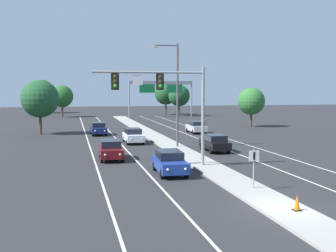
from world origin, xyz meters
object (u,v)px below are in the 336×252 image
at_px(car_oncoming_navy, 98,128).
at_px(tree_far_left_b, 62,96).
at_px(overhead_signal_mast, 168,95).
at_px(traffic_cone_median_nose, 297,203).
at_px(car_receding_black, 215,143).
at_px(median_sign_post, 254,163).
at_px(car_oncoming_white, 133,136).
at_px(highway_sign_gantry, 161,87).
at_px(tree_far_right_c, 166,94).
at_px(car_oncoming_darkred, 111,150).
at_px(tree_far_right_a, 251,101).
at_px(tree_far_right_b, 179,96).
at_px(car_receding_silver, 196,127).
at_px(car_oncoming_blue, 170,162).
at_px(street_lamp_median, 175,89).
at_px(tree_far_left_c, 42,91).
at_px(tree_far_left_a, 40,99).

xyz_separation_m(car_oncoming_navy, tree_far_left_b, (-5.09, 37.33, 3.47)).
xyz_separation_m(overhead_signal_mast, traffic_cone_median_nose, (3.29, -12.72, -4.86)).
height_order(car_oncoming_navy, car_receding_black, same).
distance_m(median_sign_post, car_oncoming_white, 23.61).
xyz_separation_m(median_sign_post, highway_sign_gantry, (7.92, 65.00, 4.58)).
distance_m(car_oncoming_white, traffic_cone_median_nose, 28.32).
xyz_separation_m(overhead_signal_mast, tree_far_right_c, (14.23, 66.59, -0.60)).
distance_m(tree_far_right_c, tree_far_left_b, 23.29).
height_order(car_oncoming_darkred, highway_sign_gantry, highway_sign_gantry).
height_order(traffic_cone_median_nose, tree_far_right_a, tree_far_right_a).
bearing_deg(tree_far_right_a, car_oncoming_white, -141.38).
bearing_deg(overhead_signal_mast, tree_far_right_b, 75.34).
bearing_deg(overhead_signal_mast, tree_far_right_a, 57.70).
height_order(median_sign_post, car_receding_silver, median_sign_post).
bearing_deg(median_sign_post, tree_far_right_b, 79.50).
height_order(median_sign_post, car_oncoming_blue, median_sign_post).
height_order(street_lamp_median, car_receding_black, street_lamp_median).
distance_m(median_sign_post, highway_sign_gantry, 65.64).
height_order(car_oncoming_white, car_oncoming_navy, same).
bearing_deg(highway_sign_gantry, tree_far_right_a, -70.65).
height_order(car_oncoming_blue, traffic_cone_median_nose, car_oncoming_blue).
bearing_deg(car_receding_black, highway_sign_gantry, 84.19).
distance_m(car_receding_silver, highway_sign_gantry, 33.16).
relative_size(car_oncoming_blue, car_receding_black, 1.00).
bearing_deg(overhead_signal_mast, car_oncoming_darkred, 126.82).
distance_m(car_oncoming_blue, tree_far_right_c, 70.35).
height_order(median_sign_post, highway_sign_gantry, highway_sign_gantry).
distance_m(car_receding_black, car_receding_silver, 17.15).
relative_size(car_oncoming_darkred, highway_sign_gantry, 0.34).
xyz_separation_m(tree_far_left_b, tree_far_left_c, (-4.99, 17.06, 0.99)).
distance_m(car_receding_silver, tree_far_left_b, 41.86).
bearing_deg(car_oncoming_blue, highway_sign_gantry, 79.01).
bearing_deg(median_sign_post, tree_far_right_a, 67.01).
distance_m(highway_sign_gantry, tree_far_left_a, 37.05).
bearing_deg(traffic_cone_median_nose, tree_far_right_b, 80.23).
bearing_deg(overhead_signal_mast, tree_far_left_b, 97.90).
xyz_separation_m(car_oncoming_blue, tree_far_right_b, (16.41, 63.50, 3.58)).
distance_m(tree_far_left_b, tree_far_left_a, 35.00).
relative_size(street_lamp_median, car_receding_black, 2.23).
distance_m(median_sign_post, tree_far_left_b, 71.08).
xyz_separation_m(car_oncoming_darkred, highway_sign_gantry, (14.84, 52.08, 5.34)).
distance_m(car_oncoming_blue, car_oncoming_white, 17.47).
bearing_deg(tree_far_right_b, tree_far_left_b, 178.39).
height_order(car_receding_silver, tree_far_right_c, tree_far_right_c).
height_order(overhead_signal_mast, tree_far_left_a, overhead_signal_mast).
height_order(car_oncoming_white, tree_far_left_b, tree_far_left_b).
distance_m(car_receding_black, tree_far_right_c, 59.78).
height_order(car_oncoming_darkred, tree_far_left_c, tree_far_left_c).
bearing_deg(street_lamp_median, tree_far_right_c, 78.73).
height_order(car_oncoming_blue, car_oncoming_darkred, same).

